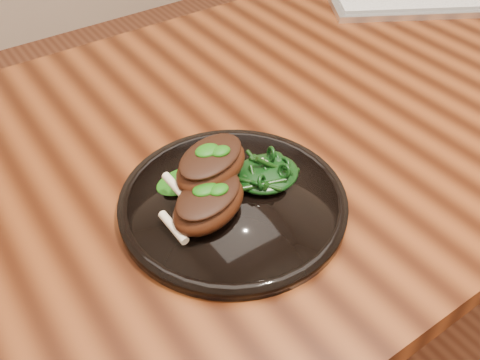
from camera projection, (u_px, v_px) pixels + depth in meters
The scene contains 7 objects.
desk at pixel (302, 143), 0.94m from camera, with size 1.60×0.80×0.75m.
plate at pixel (233, 202), 0.69m from camera, with size 0.30×0.30×0.02m.
lamb_chop_front at pixel (208, 203), 0.65m from camera, with size 0.13×0.11×0.05m.
lamb_chop_back at pixel (211, 164), 0.67m from camera, with size 0.13×0.11×0.05m.
herb_smear at pixel (183, 181), 0.71m from camera, with size 0.08×0.05×0.00m, color #0B4707.
greens_heap at pixel (267, 170), 0.71m from camera, with size 0.09×0.08×0.03m.
keyboard at pixel (426, 3), 1.15m from camera, with size 0.41×0.31×0.02m.
Camera 1 is at (-0.51, -0.54, 1.25)m, focal length 40.00 mm.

